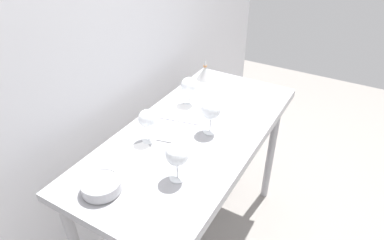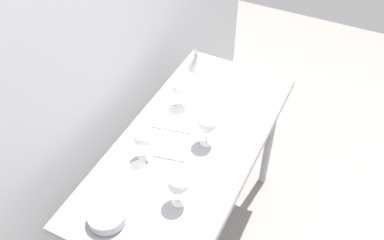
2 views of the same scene
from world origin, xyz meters
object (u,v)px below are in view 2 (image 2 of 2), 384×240
object	(u,v)px
wine_glass_near_left	(178,184)
tasting_sheet_upper	(136,182)
wine_glass_far_right	(181,89)
tasting_sheet_lower	(220,98)
decanter_funnel	(196,62)
wine_glass_far_left	(143,139)
open_notebook	(171,131)
wine_glass_near_center	(207,124)
tasting_bowl	(107,216)

from	to	relation	value
wine_glass_near_left	tasting_sheet_upper	world-z (taller)	wine_glass_near_left
wine_glass_far_right	tasting_sheet_lower	size ratio (longest dim) A/B	0.61
wine_glass_far_right	tasting_sheet_upper	size ratio (longest dim) A/B	0.74
decanter_funnel	wine_glass_far_left	bearing A→B (deg)	-173.33
open_notebook	decanter_funnel	world-z (taller)	decanter_funnel
wine_glass_far_right	wine_glass_near_center	world-z (taller)	wine_glass_near_center
wine_glass_near_center	tasting_bowl	bearing A→B (deg)	162.54
tasting_sheet_lower	decanter_funnel	xyz separation A→B (m)	(0.19, 0.24, 0.04)
tasting_sheet_upper	wine_glass_near_left	bearing A→B (deg)	-57.95
wine_glass_far_right	tasting_sheet_upper	xyz separation A→B (m)	(-0.55, -0.05, -0.12)
wine_glass_near_center	tasting_sheet_upper	xyz separation A→B (m)	(-0.36, 0.18, -0.12)
wine_glass_near_center	open_notebook	distance (m)	0.23
open_notebook	decanter_funnel	size ratio (longest dim) A/B	2.82
wine_glass_near_left	tasting_sheet_upper	size ratio (longest dim) A/B	0.79
wine_glass_far_left	open_notebook	distance (m)	0.23
open_notebook	tasting_sheet_lower	size ratio (longest dim) A/B	1.45
wine_glass_near_center	decanter_funnel	size ratio (longest dim) A/B	1.27
wine_glass_near_left	wine_glass_far_right	bearing A→B (deg)	25.99
wine_glass_near_left	tasting_sheet_upper	bearing A→B (deg)	88.58
wine_glass_near_left	wine_glass_far_left	bearing A→B (deg)	59.17
open_notebook	tasting_sheet_upper	world-z (taller)	open_notebook
tasting_sheet_upper	tasting_bowl	world-z (taller)	tasting_bowl
wine_glass_near_center	tasting_sheet_lower	distance (m)	0.36
wine_glass_near_center	tasting_sheet_upper	world-z (taller)	wine_glass_near_center
decanter_funnel	wine_glass_near_left	bearing A→B (deg)	-158.61
wine_glass_far_right	wine_glass_near_left	bearing A→B (deg)	-154.01
wine_glass_near_center	decanter_funnel	xyz separation A→B (m)	(0.52, 0.31, -0.08)
wine_glass_near_left	tasting_bowl	distance (m)	0.32
tasting_sheet_upper	decanter_funnel	size ratio (longest dim) A/B	1.60
open_notebook	decanter_funnel	bearing A→B (deg)	0.21
wine_glass_far_left	tasting_sheet_upper	xyz separation A→B (m)	(-0.15, -0.04, -0.12)
tasting_sheet_upper	decanter_funnel	world-z (taller)	decanter_funnel
wine_glass_far_right	tasting_sheet_lower	xyz separation A→B (m)	(0.15, -0.16, -0.12)
wine_glass_near_center	wine_glass_near_left	bearing A→B (deg)	-173.95
tasting_sheet_upper	tasting_sheet_lower	size ratio (longest dim) A/B	0.82
wine_glass_near_left	wine_glass_far_right	distance (m)	0.62
tasting_sheet_lower	wine_glass_near_left	bearing A→B (deg)	-151.45
tasting_sheet_upper	tasting_sheet_lower	xyz separation A→B (m)	(0.69, -0.11, 0.00)
wine_glass_far_right	tasting_sheet_upper	bearing A→B (deg)	-174.94
wine_glass_far_left	tasting_bowl	xyz separation A→B (m)	(-0.37, -0.04, -0.09)
wine_glass_near_left	tasting_sheet_lower	bearing A→B (deg)	9.00
open_notebook	wine_glass_near_left	bearing A→B (deg)	-159.48
decanter_funnel	wine_glass_near_center	bearing A→B (deg)	-149.25
tasting_bowl	decanter_funnel	world-z (taller)	decanter_funnel
wine_glass_far_left	wine_glass_far_right	bearing A→B (deg)	1.12
tasting_sheet_lower	wine_glass_far_left	bearing A→B (deg)	-176.03
wine_glass_near_left	open_notebook	world-z (taller)	wine_glass_near_left
wine_glass_far_right	wine_glass_near_center	size ratio (longest dim) A/B	0.93
wine_glass_far_right	decanter_funnel	xyz separation A→B (m)	(0.33, 0.08, -0.07)
open_notebook	decanter_funnel	distance (m)	0.55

